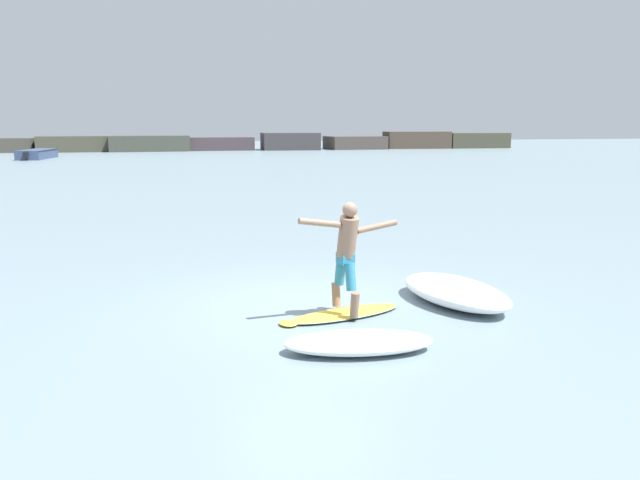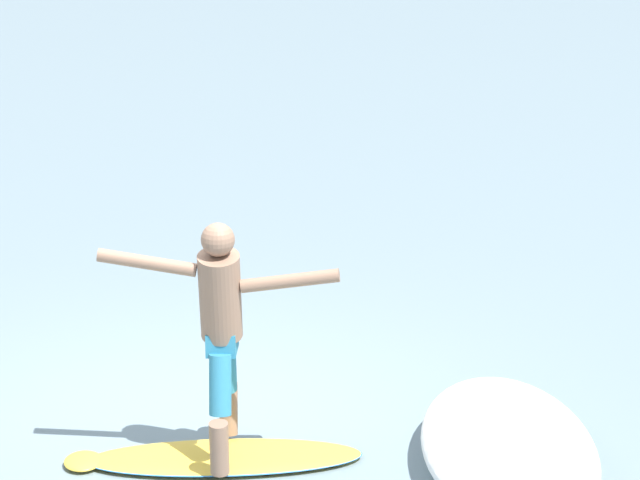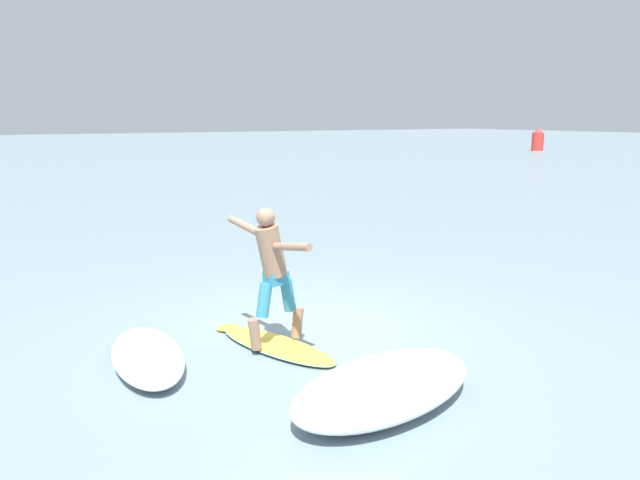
# 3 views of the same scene
# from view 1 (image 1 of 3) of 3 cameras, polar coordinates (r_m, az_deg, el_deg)

# --- Properties ---
(ground_plane) EXTENTS (200.00, 200.00, 0.00)m
(ground_plane) POSITION_cam_1_polar(r_m,az_deg,el_deg) (10.15, -1.25, -5.93)
(ground_plane) COLOR gray
(rock_jetty_breakwater) EXTENTS (70.90, 5.15, 2.02)m
(rock_jetty_breakwater) POSITION_cam_1_polar(r_m,az_deg,el_deg) (71.79, -9.15, 8.80)
(rock_jetty_breakwater) COLOR #453F38
(rock_jetty_breakwater) RESTS_ON ground
(surfboard) EXTENTS (2.10, 1.08, 0.20)m
(surfboard) POSITION_cam_1_polar(r_m,az_deg,el_deg) (9.57, 2.12, -6.76)
(surfboard) COLOR yellow
(surfboard) RESTS_ON ground
(surfer) EXTENTS (1.58, 0.83, 1.70)m
(surfer) POSITION_cam_1_polar(r_m,az_deg,el_deg) (9.28, 2.49, -0.77)
(surfer) COLOR #8A6751
(surfer) RESTS_ON surfboard
(fishing_boat_near_jetty) EXTENTS (2.55, 6.81, 0.78)m
(fishing_boat_near_jetty) POSITION_cam_1_polar(r_m,az_deg,el_deg) (58.85, -24.39, 7.20)
(fishing_boat_near_jetty) COLOR #354568
(fishing_boat_near_jetty) RESTS_ON ground
(wave_foam_at_tail) EXTENTS (1.66, 2.48, 0.39)m
(wave_foam_at_tail) POSITION_cam_1_polar(r_m,az_deg,el_deg) (10.40, 12.26, -4.64)
(wave_foam_at_tail) COLOR white
(wave_foam_at_tail) RESTS_ON ground
(wave_foam_at_nose) EXTENTS (2.02, 1.05, 0.25)m
(wave_foam_at_nose) POSITION_cam_1_polar(r_m,az_deg,el_deg) (8.10, 3.59, -9.33)
(wave_foam_at_nose) COLOR white
(wave_foam_at_nose) RESTS_ON ground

